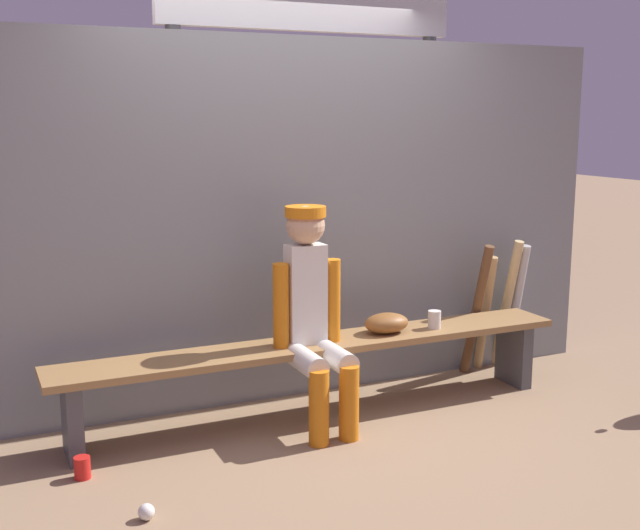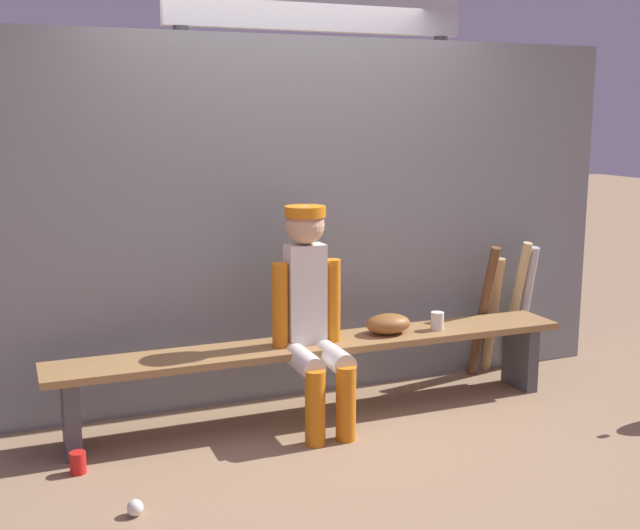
{
  "view_description": "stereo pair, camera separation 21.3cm",
  "coord_description": "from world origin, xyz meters",
  "px_view_note": "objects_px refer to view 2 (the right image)",
  "views": [
    {
      "loc": [
        -1.85,
        -4.06,
        1.75
      ],
      "look_at": [
        0.0,
        0.0,
        0.91
      ],
      "focal_mm": 44.73,
      "sensor_mm": 36.0,
      "label": 1
    },
    {
      "loc": [
        -1.65,
        -4.14,
        1.75
      ],
      "look_at": [
        0.0,
        0.0,
        0.91
      ],
      "focal_mm": 44.73,
      "sensor_mm": 36.0,
      "label": 2
    }
  ],
  "objects_px": {
    "player_seated": "(312,310)",
    "scoreboard": "(327,4)",
    "dugout_bench": "(320,356)",
    "bat_aluminum_silver": "(525,307)",
    "bat_wood_tan": "(493,315)",
    "bat_wood_natural": "(515,306)",
    "baseball_glove": "(388,324)",
    "baseball": "(135,508)",
    "bat_wood_dark": "(483,312)",
    "cup_on_ground": "(78,463)",
    "cup_on_bench": "(437,321)"
  },
  "relations": [
    {
      "from": "dugout_bench",
      "to": "bat_wood_dark",
      "type": "distance_m",
      "value": 1.28
    },
    {
      "from": "baseball_glove",
      "to": "cup_on_ground",
      "type": "relative_size",
      "value": 2.55
    },
    {
      "from": "scoreboard",
      "to": "baseball_glove",
      "type": "bearing_deg",
      "value": -93.68
    },
    {
      "from": "bat_aluminum_silver",
      "to": "baseball_glove",
      "type": "bearing_deg",
      "value": -165.52
    },
    {
      "from": "bat_wood_tan",
      "to": "scoreboard",
      "type": "relative_size",
      "value": 0.23
    },
    {
      "from": "scoreboard",
      "to": "player_seated",
      "type": "bearing_deg",
      "value": -115.44
    },
    {
      "from": "bat_aluminum_silver",
      "to": "cup_on_ground",
      "type": "distance_m",
      "value": 3.13
    },
    {
      "from": "baseball_glove",
      "to": "cup_on_bench",
      "type": "bearing_deg",
      "value": -5.68
    },
    {
      "from": "bat_wood_tan",
      "to": "baseball",
      "type": "distance_m",
      "value": 2.86
    },
    {
      "from": "bat_wood_tan",
      "to": "bat_aluminum_silver",
      "type": "distance_m",
      "value": 0.26
    },
    {
      "from": "cup_on_ground",
      "to": "bat_aluminum_silver",
      "type": "bearing_deg",
      "value": 10.78
    },
    {
      "from": "bat_wood_natural",
      "to": "cup_on_bench",
      "type": "height_order",
      "value": "bat_wood_natural"
    },
    {
      "from": "bat_aluminum_silver",
      "to": "cup_on_bench",
      "type": "bearing_deg",
      "value": -158.9
    },
    {
      "from": "player_seated",
      "to": "bat_wood_dark",
      "type": "bearing_deg",
      "value": 13.97
    },
    {
      "from": "dugout_bench",
      "to": "cup_on_ground",
      "type": "distance_m",
      "value": 1.46
    },
    {
      "from": "baseball_glove",
      "to": "bat_wood_tan",
      "type": "relative_size",
      "value": 0.34
    },
    {
      "from": "bat_wood_tan",
      "to": "baseball",
      "type": "relative_size",
      "value": 11.0
    },
    {
      "from": "player_seated",
      "to": "bat_wood_tan",
      "type": "bearing_deg",
      "value": 15.94
    },
    {
      "from": "bat_wood_natural",
      "to": "bat_aluminum_silver",
      "type": "relative_size",
      "value": 1.05
    },
    {
      "from": "dugout_bench",
      "to": "baseball_glove",
      "type": "bearing_deg",
      "value": 0.0
    },
    {
      "from": "bat_wood_dark",
      "to": "bat_wood_natural",
      "type": "bearing_deg",
      "value": 14.65
    },
    {
      "from": "dugout_bench",
      "to": "bat_aluminum_silver",
      "type": "height_order",
      "value": "bat_aluminum_silver"
    },
    {
      "from": "bat_aluminum_silver",
      "to": "cup_on_ground",
      "type": "xyz_separation_m",
      "value": [
        -3.05,
        -0.58,
        -0.38
      ]
    },
    {
      "from": "baseball_glove",
      "to": "baseball",
      "type": "xyz_separation_m",
      "value": [
        -1.64,
        -0.8,
        -0.48
      ]
    },
    {
      "from": "bat_aluminum_silver",
      "to": "scoreboard",
      "type": "distance_m",
      "value": 2.5
    },
    {
      "from": "bat_aluminum_silver",
      "to": "baseball",
      "type": "relative_size",
      "value": 11.88
    },
    {
      "from": "scoreboard",
      "to": "cup_on_bench",
      "type": "bearing_deg",
      "value": -78.5
    },
    {
      "from": "player_seated",
      "to": "baseball",
      "type": "xyz_separation_m",
      "value": [
        -1.11,
        -0.7,
        -0.64
      ]
    },
    {
      "from": "bat_wood_dark",
      "to": "dugout_bench",
      "type": "bearing_deg",
      "value": -169.64
    },
    {
      "from": "bat_wood_natural",
      "to": "bat_aluminum_silver",
      "type": "distance_m",
      "value": 0.08
    },
    {
      "from": "bat_wood_dark",
      "to": "cup_on_bench",
      "type": "bearing_deg",
      "value": -152.4
    },
    {
      "from": "dugout_bench",
      "to": "player_seated",
      "type": "relative_size",
      "value": 2.48
    },
    {
      "from": "baseball_glove",
      "to": "bat_wood_natural",
      "type": "relative_size",
      "value": 0.3
    },
    {
      "from": "dugout_bench",
      "to": "cup_on_bench",
      "type": "bearing_deg",
      "value": -2.39
    },
    {
      "from": "player_seated",
      "to": "bat_wood_dark",
      "type": "distance_m",
      "value": 1.41
    },
    {
      "from": "baseball",
      "to": "bat_wood_tan",
      "type": "bearing_deg",
      "value": 23.36
    },
    {
      "from": "bat_aluminum_silver",
      "to": "cup_on_bench",
      "type": "xyz_separation_m",
      "value": [
        -0.89,
        -0.34,
        0.07
      ]
    },
    {
      "from": "dugout_bench",
      "to": "bat_wood_dark",
      "type": "height_order",
      "value": "bat_wood_dark"
    },
    {
      "from": "player_seated",
      "to": "baseball",
      "type": "distance_m",
      "value": 1.46
    },
    {
      "from": "scoreboard",
      "to": "baseball",
      "type": "bearing_deg",
      "value": -131.11
    },
    {
      "from": "player_seated",
      "to": "scoreboard",
      "type": "bearing_deg",
      "value": 64.56
    },
    {
      "from": "cup_on_ground",
      "to": "player_seated",
      "type": "bearing_deg",
      "value": 7.07
    },
    {
      "from": "bat_wood_dark",
      "to": "cup_on_bench",
      "type": "height_order",
      "value": "bat_wood_dark"
    },
    {
      "from": "cup_on_ground",
      "to": "bat_wood_natural",
      "type": "bearing_deg",
      "value": 11.04
    },
    {
      "from": "player_seated",
      "to": "cup_on_ground",
      "type": "bearing_deg",
      "value": -172.93
    },
    {
      "from": "dugout_bench",
      "to": "bat_wood_natural",
      "type": "bearing_deg",
      "value": 11.22
    },
    {
      "from": "dugout_bench",
      "to": "bat_aluminum_silver",
      "type": "bearing_deg",
      "value": 10.73
    },
    {
      "from": "cup_on_bench",
      "to": "scoreboard",
      "type": "bearing_deg",
      "value": 101.5
    },
    {
      "from": "baseball_glove",
      "to": "dugout_bench",
      "type": "bearing_deg",
      "value": 180.0
    },
    {
      "from": "player_seated",
      "to": "dugout_bench",
      "type": "bearing_deg",
      "value": 49.68
    }
  ]
}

